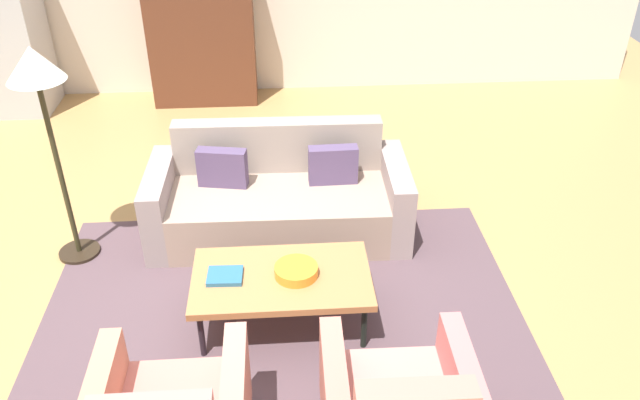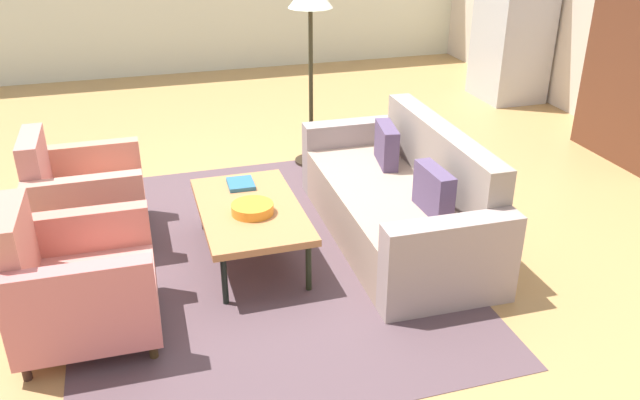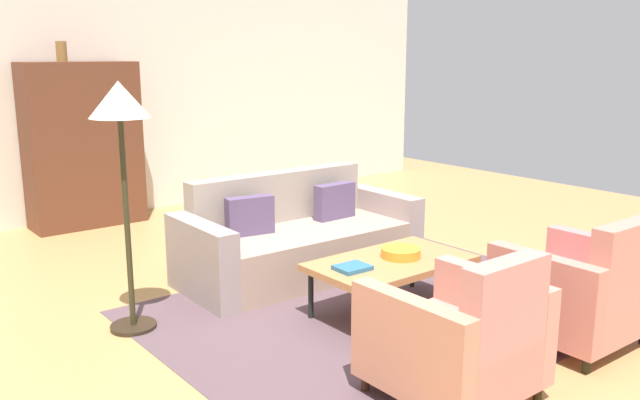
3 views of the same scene
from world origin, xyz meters
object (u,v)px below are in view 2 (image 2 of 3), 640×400
(fruit_bowl, at_px, (252,209))
(book_stack, at_px, (241,184))
(coffee_table, at_px, (250,211))
(armchair_left, at_px, (80,200))
(couch, at_px, (404,201))
(armchair_right, at_px, (74,286))
(refrigerator, at_px, (513,24))
(floor_lamp, at_px, (310,12))

(fruit_bowl, height_order, book_stack, fruit_bowl)
(coffee_table, height_order, armchair_left, armchair_left)
(armchair_left, bearing_deg, book_stack, 79.31)
(couch, xyz_separation_m, armchair_right, (0.60, -2.35, 0.06))
(coffee_table, height_order, fruit_bowl, fruit_bowl)
(coffee_table, distance_m, refrigerator, 4.95)
(coffee_table, height_order, book_stack, book_stack)
(couch, height_order, armchair_left, armchair_left)
(refrigerator, relative_size, floor_lamp, 1.08)
(coffee_table, bearing_deg, armchair_left, -117.23)
(floor_lamp, bearing_deg, book_stack, -36.11)
(fruit_bowl, distance_m, refrigerator, 5.00)
(refrigerator, xyz_separation_m, floor_lamp, (1.38, -2.98, 0.52))
(armchair_right, distance_m, floor_lamp, 3.23)
(armchair_right, height_order, refrigerator, refrigerator)
(coffee_table, distance_m, armchair_left, 1.31)
(armchair_left, height_order, floor_lamp, floor_lamp)
(coffee_table, distance_m, armchair_right, 1.31)
(armchair_left, relative_size, refrigerator, 0.48)
(armchair_right, bearing_deg, coffee_table, 118.08)
(fruit_bowl, distance_m, book_stack, 0.48)
(fruit_bowl, bearing_deg, floor_lamp, 152.05)
(armchair_left, height_order, armchair_right, same)
(couch, height_order, book_stack, couch)
(couch, height_order, floor_lamp, floor_lamp)
(couch, distance_m, armchair_left, 2.43)
(armchair_left, bearing_deg, armchair_right, 0.21)
(coffee_table, relative_size, book_stack, 5.01)
(coffee_table, bearing_deg, refrigerator, 127.67)
(book_stack, height_order, refrigerator, refrigerator)
(armchair_right, xyz_separation_m, floor_lamp, (-2.22, 2.08, 1.10))
(armchair_left, relative_size, fruit_bowl, 3.00)
(armchair_left, bearing_deg, fruit_bowl, 59.23)
(armchair_right, height_order, floor_lamp, floor_lamp)
(armchair_right, bearing_deg, book_stack, 130.66)
(armchair_left, xyz_separation_m, book_stack, (0.23, 1.17, 0.08))
(armchair_left, bearing_deg, floor_lamp, 116.36)
(coffee_table, bearing_deg, armchair_right, -62.82)
(armchair_left, xyz_separation_m, refrigerator, (-2.40, 5.06, 0.58))
(couch, height_order, fruit_bowl, couch)
(couch, bearing_deg, refrigerator, -40.90)
(coffee_table, bearing_deg, fruit_bowl, -0.00)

